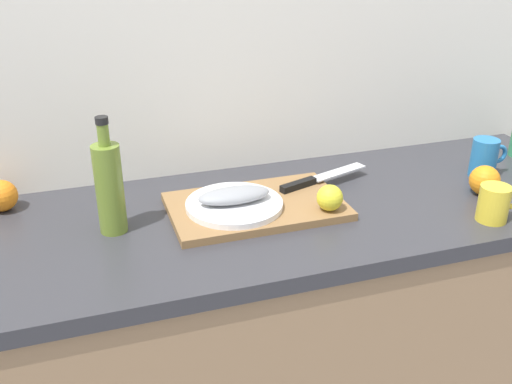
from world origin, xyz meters
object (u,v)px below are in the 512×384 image
(lemon_0, at_px, (330,198))
(olive_oil_bottle, at_px, (109,187))
(fish_fillet, at_px, (234,195))
(coffee_mug_0, at_px, (495,203))
(white_plate, at_px, (234,205))
(chef_knife, at_px, (313,180))
(coffee_mug_2, at_px, (485,158))
(cutting_board, at_px, (256,206))

(lemon_0, relative_size, olive_oil_bottle, 0.23)
(fish_fillet, xyz_separation_m, coffee_mug_0, (0.59, -0.22, -0.01))
(white_plate, distance_m, lemon_0, 0.23)
(chef_knife, height_order, coffee_mug_2, coffee_mug_2)
(cutting_board, relative_size, olive_oil_bottle, 1.55)
(lemon_0, height_order, olive_oil_bottle, olive_oil_bottle)
(fish_fillet, relative_size, coffee_mug_0, 1.58)
(cutting_board, bearing_deg, coffee_mug_2, 0.46)
(white_plate, xyz_separation_m, olive_oil_bottle, (-0.29, 0.01, 0.09))
(fish_fillet, xyz_separation_m, lemon_0, (0.22, -0.08, -0.00))
(fish_fillet, relative_size, lemon_0, 2.79)
(white_plate, bearing_deg, coffee_mug_2, 0.98)
(white_plate, xyz_separation_m, fish_fillet, (0.00, -0.00, 0.03))
(cutting_board, xyz_separation_m, chef_knife, (0.18, 0.07, 0.02))
(olive_oil_bottle, bearing_deg, cutting_board, -0.42)
(cutting_board, bearing_deg, lemon_0, -30.09)
(fish_fillet, bearing_deg, olive_oil_bottle, 178.10)
(white_plate, height_order, fish_fillet, fish_fillet)
(white_plate, distance_m, olive_oil_bottle, 0.30)
(lemon_0, bearing_deg, fish_fillet, 158.69)
(chef_knife, bearing_deg, cutting_board, -178.34)
(olive_oil_bottle, xyz_separation_m, coffee_mug_2, (1.03, 0.00, -0.06))
(fish_fillet, bearing_deg, coffee_mug_0, -20.69)
(lemon_0, bearing_deg, coffee_mug_0, -20.33)
(chef_knife, xyz_separation_m, olive_oil_bottle, (-0.53, -0.06, 0.08))
(coffee_mug_0, bearing_deg, coffee_mug_2, 57.32)
(fish_fillet, height_order, coffee_mug_2, coffee_mug_2)
(chef_knife, distance_m, coffee_mug_2, 0.50)
(chef_knife, distance_m, lemon_0, 0.16)
(cutting_board, relative_size, fish_fillet, 2.41)
(coffee_mug_0, height_order, coffee_mug_2, coffee_mug_2)
(cutting_board, height_order, white_plate, white_plate)
(cutting_board, distance_m, white_plate, 0.06)
(white_plate, distance_m, coffee_mug_2, 0.74)
(cutting_board, bearing_deg, olive_oil_bottle, 179.58)
(white_plate, bearing_deg, chef_knife, 16.83)
(olive_oil_bottle, relative_size, coffee_mug_2, 2.47)
(coffee_mug_0, bearing_deg, cutting_board, 156.59)
(lemon_0, distance_m, coffee_mug_0, 0.40)
(white_plate, distance_m, chef_knife, 0.25)
(white_plate, xyz_separation_m, lemon_0, (0.22, -0.08, 0.02))
(coffee_mug_2, bearing_deg, chef_knife, 173.01)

